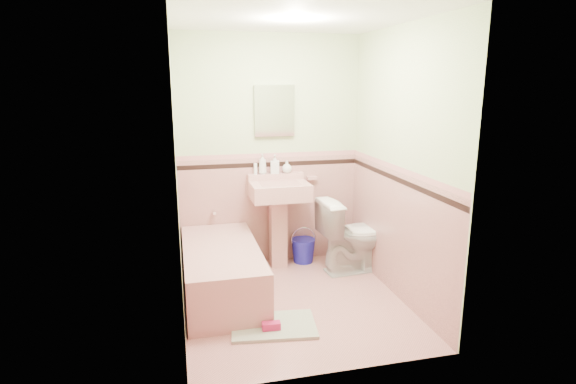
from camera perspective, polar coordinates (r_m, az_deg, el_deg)
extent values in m
plane|color=tan|center=(4.45, 0.78, -13.38)|extent=(2.20, 2.20, 0.00)
plane|color=white|center=(4.01, 0.90, 20.52)|extent=(2.20, 2.20, 0.00)
plane|color=#F7ECC9|center=(5.10, -2.26, 4.87)|extent=(2.50, 0.00, 2.50)
plane|color=#F7ECC9|center=(3.01, 6.05, -1.09)|extent=(2.50, 0.00, 2.50)
plane|color=#F7ECC9|center=(3.92, -13.48, 1.95)|extent=(0.00, 2.50, 2.50)
plane|color=#F7ECC9|center=(4.40, 13.58, 3.15)|extent=(0.00, 2.50, 2.50)
plane|color=tan|center=(5.22, -2.17, -2.22)|extent=(2.00, 0.00, 2.00)
plane|color=tan|center=(3.25, 5.70, -12.22)|extent=(2.00, 0.00, 2.00)
plane|color=tan|center=(4.09, -12.82, -7.00)|extent=(0.00, 2.20, 2.20)
plane|color=tan|center=(4.55, 13.00, -4.94)|extent=(0.00, 2.20, 2.20)
plane|color=black|center=(5.10, -2.20, 3.39)|extent=(2.00, 0.00, 2.00)
plane|color=black|center=(3.07, 5.88, -3.37)|extent=(2.00, 0.00, 2.00)
plane|color=black|center=(3.95, -13.12, 0.12)|extent=(0.00, 2.20, 2.20)
plane|color=black|center=(4.41, 13.28, 1.48)|extent=(0.00, 2.20, 2.20)
plane|color=tan|center=(5.09, -2.21, 4.50)|extent=(2.00, 0.00, 2.00)
plane|color=tan|center=(3.04, 5.93, -1.56)|extent=(2.00, 0.00, 2.00)
plane|color=tan|center=(3.92, -13.20, 1.54)|extent=(0.00, 2.20, 2.20)
plane|color=tan|center=(4.39, 13.35, 2.76)|extent=(0.00, 2.20, 2.20)
cube|color=tan|center=(4.55, -8.09, -9.75)|extent=(0.70, 1.50, 0.45)
cylinder|color=silver|center=(5.10, -9.05, -2.43)|extent=(0.04, 0.12, 0.04)
cylinder|color=silver|center=(5.07, -1.45, 1.37)|extent=(0.02, 0.02, 0.10)
cube|color=white|center=(5.04, -1.67, 9.91)|extent=(0.43, 0.04, 0.54)
cube|color=tan|center=(5.23, 2.92, 1.72)|extent=(0.11, 0.06, 0.04)
imported|color=#B2B2B2|center=(5.04, -3.14, 3.44)|extent=(0.11, 0.11, 0.22)
imported|color=#B2B2B2|center=(5.07, -1.61, 3.43)|extent=(0.11, 0.11, 0.20)
imported|color=#B2B2B2|center=(5.11, -0.14, 3.11)|extent=(0.12, 0.12, 0.13)
cylinder|color=white|center=(5.04, -4.01, 2.86)|extent=(0.04, 0.04, 0.12)
imported|color=white|center=(5.06, 8.27, -5.21)|extent=(0.82, 0.51, 0.81)
cube|color=gray|center=(4.05, -1.77, -16.04)|extent=(0.75, 0.55, 0.03)
cube|color=#BF1E59|center=(3.96, -2.06, -16.05)|extent=(0.15, 0.08, 0.06)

